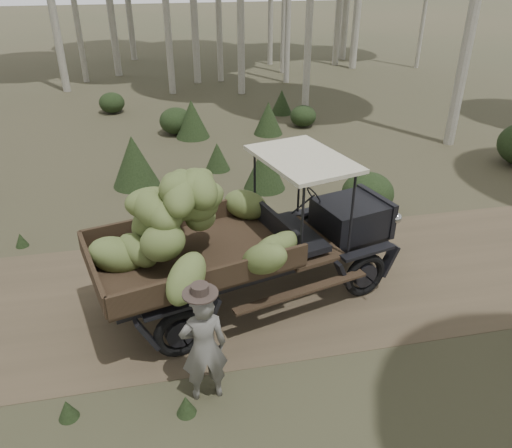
{
  "coord_description": "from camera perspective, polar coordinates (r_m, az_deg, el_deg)",
  "views": [
    {
      "loc": [
        0.72,
        -7.35,
        5.4
      ],
      "look_at": [
        2.2,
        -0.2,
        1.43
      ],
      "focal_mm": 35.0,
      "sensor_mm": 36.0,
      "label": 1
    }
  ],
  "objects": [
    {
      "name": "ground",
      "position": [
        9.15,
        -14.08,
        -8.64
      ],
      "size": [
        120.0,
        120.0,
        0.0
      ],
      "primitive_type": "plane",
      "color": "#473D2B",
      "rests_on": "ground"
    },
    {
      "name": "undergrowth",
      "position": [
        9.71,
        -12.17,
        -2.2
      ],
      "size": [
        24.17,
        24.23,
        1.35
      ],
      "color": "#233319",
      "rests_on": "ground"
    },
    {
      "name": "farmer",
      "position": [
        6.75,
        -6.0,
        -13.72
      ],
      "size": [
        0.64,
        0.48,
        1.85
      ],
      "rotation": [
        0.0,
        0.0,
        3.19
      ],
      "color": "#63615A",
      "rests_on": "ground"
    },
    {
      "name": "dirt_track",
      "position": [
        9.15,
        -14.08,
        -8.62
      ],
      "size": [
        70.0,
        4.0,
        0.01
      ],
      "primitive_type": "cube",
      "color": "brown",
      "rests_on": "ground"
    },
    {
      "name": "banana_truck",
      "position": [
        7.94,
        -4.58,
        -0.18
      ],
      "size": [
        5.64,
        3.41,
        2.73
      ],
      "rotation": [
        0.0,
        0.0,
        0.26
      ],
      "color": "black",
      "rests_on": "ground"
    }
  ]
}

